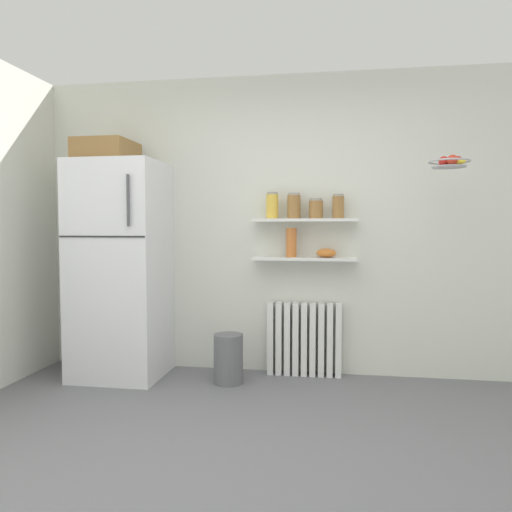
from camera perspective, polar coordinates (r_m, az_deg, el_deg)
ground_plane at (r=3.10m, az=0.83°, el=-21.06°), size 7.04×7.04×0.00m
back_wall at (r=4.36m, az=3.81°, el=3.59°), size 7.04×0.10×2.60m
refrigerator at (r=4.36m, az=-15.47°, el=-1.03°), size 0.73×0.71×2.01m
radiator at (r=4.33m, az=5.63°, el=-9.57°), size 0.64×0.12×0.63m
wall_shelf_lower at (r=4.20m, az=5.66°, el=-0.31°), size 0.88×0.22×0.02m
wall_shelf_upper at (r=4.19m, az=5.68°, el=4.16°), size 0.88×0.22×0.02m
storage_jar_0 at (r=4.22m, az=1.89°, el=5.86°), size 0.10×0.10×0.23m
storage_jar_1 at (r=4.20m, az=4.42°, el=5.80°), size 0.11×0.11×0.22m
storage_jar_2 at (r=4.19m, az=6.96°, el=5.47°), size 0.12×0.12×0.17m
storage_jar_3 at (r=4.19m, az=9.52°, el=5.69°), size 0.10×0.10×0.20m
vase at (r=4.20m, az=4.11°, el=1.57°), size 0.09×0.09×0.25m
shelf_bowl at (r=4.19m, az=8.16°, el=0.36°), size 0.17×0.17×0.08m
trash_bin at (r=4.13m, az=-3.22°, el=-11.81°), size 0.24×0.24×0.40m
hanging_fruit_basket at (r=3.91m, az=21.60°, el=10.10°), size 0.30×0.30×0.09m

